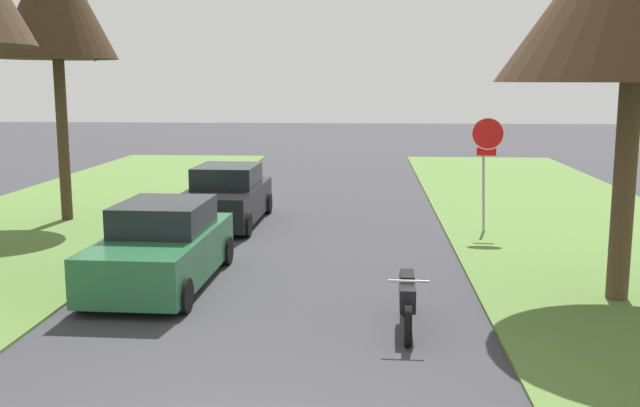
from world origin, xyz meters
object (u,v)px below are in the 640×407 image
parked_motorcycle (407,299)px  stop_sign_far (487,150)px  parked_sedan_green (162,247)px  parked_sedan_black (226,197)px

parked_motorcycle → stop_sign_far: bearing=72.5°
stop_sign_far → parked_sedan_green: bearing=-142.9°
stop_sign_far → parked_motorcycle: (-2.34, -7.42, -1.65)m
parked_sedan_green → parked_sedan_black: size_ratio=1.00×
parked_sedan_green → parked_motorcycle: bearing=-26.5°
stop_sign_far → parked_sedan_green: size_ratio=0.65×
stop_sign_far → parked_sedan_black: (-6.80, 0.86, -1.41)m
parked_sedan_green → parked_sedan_black: (0.06, 6.04, 0.00)m
parked_sedan_black → parked_motorcycle: size_ratio=2.16×
parked_sedan_green → stop_sign_far: bearing=37.1°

